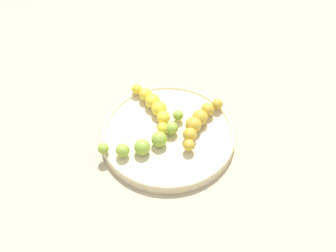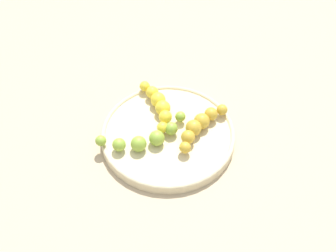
{
  "view_description": "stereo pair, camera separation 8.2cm",
  "coord_description": "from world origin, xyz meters",
  "views": [
    {
      "loc": [
        0.51,
        -0.19,
        0.65
      ],
      "look_at": [
        0.0,
        0.0,
        0.04
      ],
      "focal_mm": 42.02,
      "sensor_mm": 36.0,
      "label": 1
    },
    {
      "loc": [
        0.53,
        -0.11,
        0.65
      ],
      "look_at": [
        0.0,
        0.0,
        0.04
      ],
      "focal_mm": 42.02,
      "sensor_mm": 36.0,
      "label": 2
    }
  ],
  "objects": [
    {
      "name": "banana_yellow",
      "position": [
        -0.07,
        -0.01,
        0.04
      ],
      "size": [
        0.15,
        0.05,
        0.03
      ],
      "rotation": [
        0.0,
        0.0,
        1.69
      ],
      "color": "yellow",
      "rests_on": "fruit_bowl"
    },
    {
      "name": "ground_plane",
      "position": [
        0.0,
        0.0,
        0.0
      ],
      "size": [
        2.4,
        2.4,
        0.0
      ],
      "primitive_type": "plane",
      "color": "tan"
    },
    {
      "name": "fruit_bowl",
      "position": [
        0.0,
        0.0,
        0.01
      ],
      "size": [
        0.29,
        0.29,
        0.02
      ],
      "color": "beige",
      "rests_on": "ground_plane"
    },
    {
      "name": "banana_green",
      "position": [
        0.02,
        -0.05,
        0.04
      ],
      "size": [
        0.08,
        0.2,
        0.03
      ],
      "rotation": [
        0.0,
        0.0,
        0.18
      ],
      "color": "#8CAD38",
      "rests_on": "fruit_bowl"
    },
    {
      "name": "banana_spotted",
      "position": [
        0.01,
        0.07,
        0.04
      ],
      "size": [
        0.11,
        0.13,
        0.03
      ],
      "rotation": [
        0.0,
        0.0,
        3.83
      ],
      "color": "gold",
      "rests_on": "fruit_bowl"
    }
  ]
}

